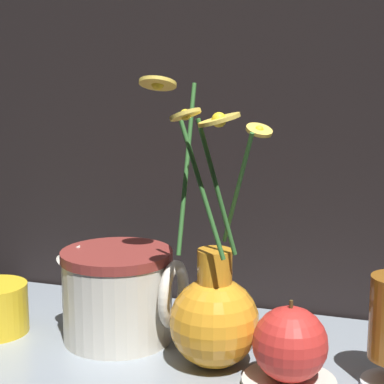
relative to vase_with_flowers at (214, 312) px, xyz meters
The scene contains 6 objects.
ground_plane 0.09m from the vase_with_flowers, 154.47° to the left, with size 6.00×6.00×0.00m, color black.
shelf 0.09m from the vase_with_flowers, 154.47° to the left, with size 0.68×0.35×0.01m.
vase_with_flowers is the anchor object (origin of this frame).
ceramic_pitcher 0.14m from the vase_with_flowers, 165.17° to the left, with size 0.17×0.14×0.13m.
saucer_plate 0.11m from the vase_with_flowers, 17.03° to the right, with size 0.10×0.10×0.01m.
orange_fruit 0.10m from the vase_with_flowers, 17.03° to the right, with size 0.08×0.08×0.09m.
Camera 1 is at (0.25, -0.69, 0.34)m, focal length 60.00 mm.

